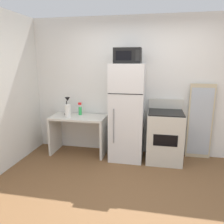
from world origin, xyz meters
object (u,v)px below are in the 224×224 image
object	(u,v)px
leaning_mirror	(200,122)
paper_towel_roll	(68,111)
desk	(79,128)
microwave	(128,56)
spray_bottle	(80,110)
refrigerator	(127,113)
oven_range	(165,136)
desk_lamp	(67,103)

from	to	relation	value
leaning_mirror	paper_towel_roll	bearing A→B (deg)	-172.23
desk	leaning_mirror	size ratio (longest dim) A/B	0.75
paper_towel_roll	desk	bearing A→B (deg)	31.49
paper_towel_roll	microwave	world-z (taller)	microwave
desk	leaning_mirror	world-z (taller)	leaning_mirror
spray_bottle	refrigerator	distance (m)	0.96
paper_towel_roll	leaning_mirror	world-z (taller)	leaning_mirror
paper_towel_roll	leaning_mirror	size ratio (longest dim) A/B	0.17
desk	leaning_mirror	xyz separation A→B (m)	(2.27, 0.23, 0.19)
refrigerator	oven_range	size ratio (longest dim) A/B	1.59
spray_bottle	leaning_mirror	size ratio (longest dim) A/B	0.18
oven_range	spray_bottle	bearing A→B (deg)	174.91
desk	spray_bottle	bearing A→B (deg)	90.36
spray_bottle	refrigerator	world-z (taller)	refrigerator
desk_lamp	paper_towel_roll	bearing A→B (deg)	-66.61
spray_bottle	paper_towel_roll	size ratio (longest dim) A/B	1.04
desk	leaning_mirror	bearing A→B (deg)	5.80
microwave	leaning_mirror	world-z (taller)	microwave
desk_lamp	paper_towel_roll	distance (m)	0.23
spray_bottle	microwave	xyz separation A→B (m)	(0.95, -0.17, 1.03)
microwave	leaning_mirror	bearing A→B (deg)	11.89
microwave	desk_lamp	bearing A→B (deg)	173.84
desk_lamp	refrigerator	xyz separation A→B (m)	(1.20, -0.11, -0.12)
spray_bottle	paper_towel_roll	xyz separation A→B (m)	(-0.17, -0.22, 0.02)
spray_bottle	microwave	bearing A→B (deg)	-10.10
desk	paper_towel_roll	size ratio (longest dim) A/B	4.38
leaning_mirror	microwave	bearing A→B (deg)	-168.11
desk	oven_range	xyz separation A→B (m)	(1.64, -0.02, -0.05)
refrigerator	microwave	world-z (taller)	microwave
desk_lamp	microwave	size ratio (longest dim) A/B	0.77
microwave	leaning_mirror	size ratio (longest dim) A/B	0.33
oven_range	paper_towel_roll	bearing A→B (deg)	-177.54
spray_bottle	microwave	distance (m)	1.41
paper_towel_roll	leaning_mirror	bearing A→B (deg)	7.77
desk_lamp	spray_bottle	size ratio (longest dim) A/B	1.42
paper_towel_roll	refrigerator	distance (m)	1.12
desk_lamp	microwave	xyz separation A→B (m)	(1.20, -0.13, 0.89)
oven_range	leaning_mirror	bearing A→B (deg)	21.93
oven_range	microwave	bearing A→B (deg)	-178.07
spray_bottle	desk	bearing A→B (deg)	-89.64
microwave	oven_range	world-z (taller)	microwave
paper_towel_roll	microwave	size ratio (longest dim) A/B	0.52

